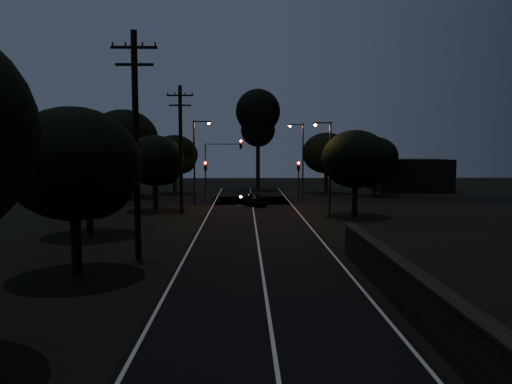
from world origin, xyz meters
name	(u,v)px	position (x,y,z in m)	size (l,w,h in m)	color
road_surface	(254,215)	(0.00, 31.12, 0.01)	(60.00, 70.00, 0.03)	black
utility_pole_mid	(136,142)	(-6.00, 15.00, 5.74)	(2.20, 0.30, 11.00)	black
utility_pole_far	(181,147)	(-6.00, 32.00, 5.48)	(2.20, 0.30, 10.50)	black
tree_left_b	(78,167)	(-7.80, 11.89, 4.66)	(5.66, 5.66, 7.19)	black
tree_left_c	(91,157)	(-10.29, 21.88, 4.88)	(5.98, 5.98, 7.55)	black
tree_left_d	(157,162)	(-8.32, 33.90, 4.24)	(5.16, 5.16, 6.54)	black
tree_far_nw	(176,156)	(-8.81, 49.89, 4.49)	(5.48, 5.48, 6.94)	black
tree_far_w	(126,140)	(-13.73, 45.85, 6.25)	(7.54, 7.54, 9.62)	black
tree_far_ne	(328,154)	(9.20, 49.88, 4.68)	(5.72, 5.72, 7.24)	black
tree_far_e	(376,158)	(14.19, 46.89, 4.33)	(5.27, 5.27, 6.69)	black
tree_right_a	(358,161)	(8.19, 29.89, 4.44)	(5.39, 5.39, 6.85)	black
tall_pine	(258,117)	(1.00, 55.00, 9.29)	(5.68, 5.68, 12.90)	black
building_left	(87,174)	(-20.00, 52.00, 2.20)	(10.00, 8.00, 4.40)	black
building_right	(409,175)	(20.00, 53.00, 2.00)	(9.00, 7.00, 4.00)	black
signal_left	(206,174)	(-4.60, 39.99, 2.84)	(0.28, 0.35, 4.10)	black
signal_right	(298,174)	(4.60, 39.99, 2.84)	(0.28, 0.35, 4.10)	black
signal_mast	(223,159)	(-2.91, 39.99, 4.34)	(3.70, 0.35, 6.25)	black
streetlight_a	(196,156)	(-5.31, 38.00, 4.64)	(1.66, 0.26, 8.00)	black
streetlight_b	(301,155)	(5.31, 44.00, 4.64)	(1.66, 0.26, 8.00)	black
streetlight_c	(328,162)	(5.83, 30.00, 4.35)	(1.46, 0.26, 7.50)	black
car	(254,199)	(0.11, 37.60, 0.66)	(1.55, 3.86, 1.32)	black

